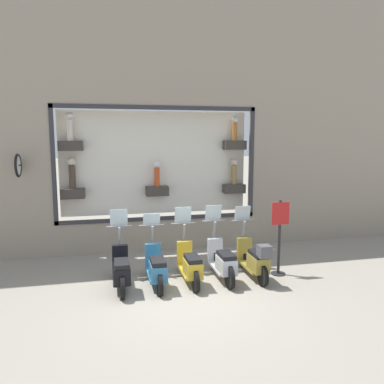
{
  "coord_description": "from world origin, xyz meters",
  "views": [
    {
      "loc": [
        -7.51,
        1.47,
        3.35
      ],
      "look_at": [
        2.13,
        -0.72,
        1.94
      ],
      "focal_mm": 35.0,
      "sensor_mm": 36.0,
      "label": 1
    }
  ],
  "objects_px": {
    "scooter_silver_1": "(222,262)",
    "shop_sign_post": "(280,234)",
    "scooter_olive_0": "(255,259)",
    "scooter_teal_3": "(156,268)",
    "scooter_yellow_2": "(190,265)",
    "scooter_black_4": "(121,270)"
  },
  "relations": [
    {
      "from": "scooter_teal_3",
      "to": "scooter_black_4",
      "type": "relative_size",
      "value": 1.0
    },
    {
      "from": "scooter_yellow_2",
      "to": "scooter_black_4",
      "type": "relative_size",
      "value": 1.0
    },
    {
      "from": "scooter_olive_0",
      "to": "scooter_teal_3",
      "type": "xyz_separation_m",
      "value": [
        0.06,
        2.37,
        -0.05
      ]
    },
    {
      "from": "scooter_yellow_2",
      "to": "scooter_teal_3",
      "type": "height_order",
      "value": "scooter_yellow_2"
    },
    {
      "from": "scooter_silver_1",
      "to": "shop_sign_post",
      "type": "distance_m",
      "value": 1.58
    },
    {
      "from": "scooter_olive_0",
      "to": "scooter_teal_3",
      "type": "relative_size",
      "value": 1.0
    },
    {
      "from": "scooter_teal_3",
      "to": "shop_sign_post",
      "type": "distance_m",
      "value": 3.11
    },
    {
      "from": "scooter_teal_3",
      "to": "scooter_black_4",
      "type": "bearing_deg",
      "value": 89.58
    },
    {
      "from": "scooter_olive_0",
      "to": "scooter_black_4",
      "type": "xyz_separation_m",
      "value": [
        0.06,
        3.16,
        -0.04
      ]
    },
    {
      "from": "scooter_yellow_2",
      "to": "scooter_black_4",
      "type": "xyz_separation_m",
      "value": [
        0.0,
        1.58,
        0.0
      ]
    },
    {
      "from": "scooter_silver_1",
      "to": "shop_sign_post",
      "type": "xyz_separation_m",
      "value": [
        0.04,
        -1.47,
        0.57
      ]
    },
    {
      "from": "scooter_olive_0",
      "to": "scooter_teal_3",
      "type": "bearing_deg",
      "value": 88.58
    },
    {
      "from": "scooter_silver_1",
      "to": "scooter_black_4",
      "type": "bearing_deg",
      "value": 90.08
    },
    {
      "from": "scooter_black_4",
      "to": "shop_sign_post",
      "type": "xyz_separation_m",
      "value": [
        0.04,
        -3.85,
        0.59
      ]
    },
    {
      "from": "scooter_olive_0",
      "to": "shop_sign_post",
      "type": "bearing_deg",
      "value": -81.04
    },
    {
      "from": "scooter_teal_3",
      "to": "shop_sign_post",
      "type": "bearing_deg",
      "value": -89.08
    },
    {
      "from": "scooter_yellow_2",
      "to": "scooter_black_4",
      "type": "bearing_deg",
      "value": 89.98
    },
    {
      "from": "scooter_silver_1",
      "to": "shop_sign_post",
      "type": "relative_size",
      "value": 0.97
    },
    {
      "from": "scooter_olive_0",
      "to": "scooter_yellow_2",
      "type": "relative_size",
      "value": 1.0
    },
    {
      "from": "scooter_silver_1",
      "to": "scooter_black_4",
      "type": "relative_size",
      "value": 1.0
    },
    {
      "from": "scooter_teal_3",
      "to": "scooter_yellow_2",
      "type": "bearing_deg",
      "value": -89.62
    },
    {
      "from": "scooter_olive_0",
      "to": "scooter_black_4",
      "type": "bearing_deg",
      "value": 88.83
    }
  ]
}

